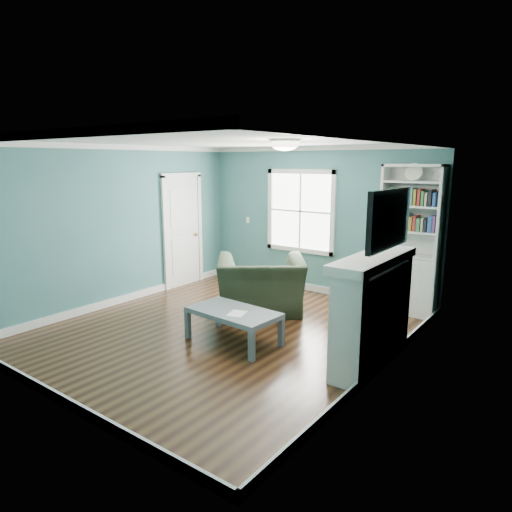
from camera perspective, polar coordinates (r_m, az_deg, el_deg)
The scene contains 13 objects.
floor at distance 6.52m, azimuth -3.89°, elevation -9.27°, with size 5.00×5.00×0.00m, color black.
room_walls at distance 6.14m, azimuth -4.09°, elevation 4.64°, with size 5.00×5.00×5.00m.
trim at distance 6.19m, azimuth -4.05°, elevation 1.47°, with size 4.50×5.00×2.60m.
window at distance 8.33m, azimuth 5.57°, elevation 5.59°, with size 1.40×0.06×1.50m.
bookshelf at distance 7.39m, azimuth 18.58°, elevation 0.11°, with size 0.90×0.35×2.31m.
fireplace at distance 5.45m, azimuth 14.47°, elevation -6.85°, with size 0.44×1.58×1.30m.
tv at distance 5.17m, azimuth 16.33°, elevation 4.47°, with size 0.06×1.10×0.65m, color black.
door at distance 8.73m, azimuth -9.14°, elevation 3.28°, with size 0.12×0.98×2.17m.
ceiling_fixture at distance 5.63m, azimuth 3.62°, elevation 13.88°, with size 0.38×0.38×0.15m.
light_switch at distance 9.04m, azimuth -1.00°, elevation 4.52°, with size 0.08×0.01×0.12m, color white.
recliner at distance 7.15m, azimuth 0.62°, elevation -2.49°, with size 1.33×0.86×1.16m, color black.
coffee_table at distance 6.01m, azimuth -2.84°, elevation -7.30°, with size 1.24×0.72×0.44m.
paper_sheet at distance 5.86m, azimuth -2.38°, elevation -7.18°, with size 0.20×0.26×0.00m, color white.
Camera 1 is at (3.97, -4.61, 2.34)m, focal length 32.00 mm.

